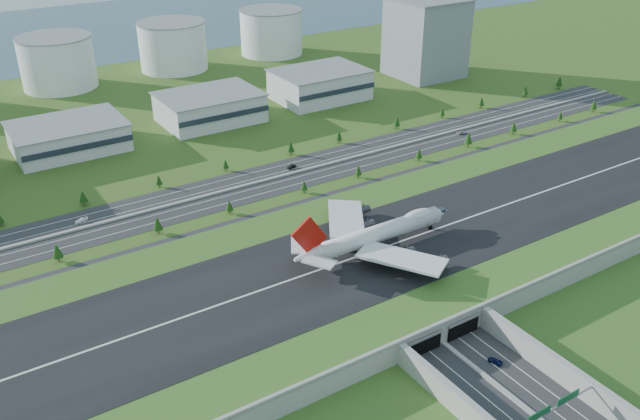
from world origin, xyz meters
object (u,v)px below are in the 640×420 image
car_6 (462,133)px  car_7 (81,220)px  car_2 (495,361)px  office_tower (426,38)px  boeing_747 (376,234)px  car_5 (292,167)px

car_6 → car_7: bearing=100.1°
car_2 → car_7: bearing=-79.1°
car_7 → office_tower: bearing=100.4°
car_7 → car_6: bearing=78.7°
boeing_747 → car_6: boeing_747 is taller
office_tower → car_2: bearing=-126.3°
boeing_747 → car_5: boeing_747 is taller
car_2 → car_5: size_ratio=0.93×
car_2 → car_6: car_6 is taller
car_2 → car_5: (22.79, 167.56, 0.18)m
car_5 → car_7: bearing=-105.3°
boeing_747 → car_5: size_ratio=14.37×
office_tower → car_2: size_ratio=11.29×
boeing_747 → office_tower: bearing=45.6°
car_5 → car_6: size_ratio=0.88×
boeing_747 → car_6: bearing=34.3°
car_5 → boeing_747: bearing=-26.8°
office_tower → car_5: size_ratio=10.54×
boeing_747 → car_6: 157.34m
car_2 → car_6: bearing=-146.6°
car_6 → car_7: (-218.32, 11.83, 0.03)m
car_6 → office_tower: bearing=-16.5°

